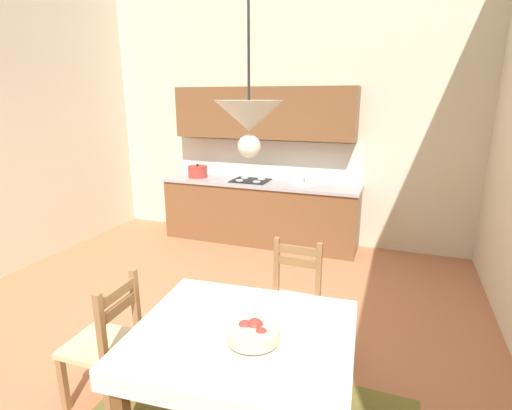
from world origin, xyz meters
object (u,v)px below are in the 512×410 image
dining_chair_kitchen_side (292,302)px  dining_chair_tv_side (105,344)px  pendant_lamp (249,118)px  fruit_bowl (253,332)px  kitchen_cabinetry (260,184)px  dining_table (243,349)px

dining_chair_kitchen_side → dining_chair_tv_side: (-1.04, -0.99, 0.00)m
dining_chair_tv_side → pendant_lamp: size_ratio=1.16×
fruit_bowl → dining_chair_tv_side: bearing=177.2°
dining_chair_kitchen_side → dining_chair_tv_side: same height
kitchen_cabinetry → dining_table: bearing=-72.0°
dining_table → dining_chair_tv_side: size_ratio=1.44×
pendant_lamp → kitchen_cabinetry: bearing=108.8°
dining_chair_kitchen_side → fruit_bowl: (0.05, -1.04, 0.37)m
kitchen_cabinetry → pendant_lamp: (1.18, -3.48, 1.11)m
pendant_lamp → dining_chair_kitchen_side: bearing=92.6°
dining_table → dining_chair_tv_side: (-1.00, -0.02, -0.19)m
dining_table → fruit_bowl: size_ratio=4.48×
dining_table → pendant_lamp: size_ratio=1.67×
dining_chair_kitchen_side → pendant_lamp: size_ratio=1.16×
kitchen_cabinetry → dining_chair_kitchen_side: 2.68m
dining_table → fruit_bowl: bearing=-39.2°
dining_chair_tv_side → pendant_lamp: bearing=-5.0°
fruit_bowl → pendant_lamp: bearing=-92.6°
fruit_bowl → pendant_lamp: pendant_lamp is taller
dining_table → pendant_lamp: 1.34m
kitchen_cabinetry → dining_table: 3.54m
dining_chair_kitchen_side → pendant_lamp: 1.87m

